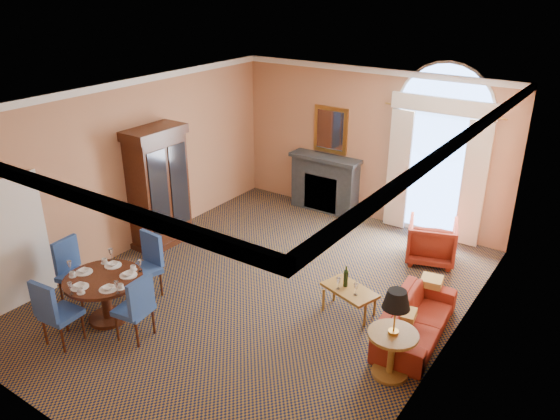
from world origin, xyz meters
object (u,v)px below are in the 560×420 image
Objects in this scene: armoire at (158,189)px; side_table at (394,324)px; sofa at (416,319)px; armchair at (432,241)px; coffee_table at (349,290)px; dining_table at (104,288)px.

armoire is 1.83× the size of side_table.
armchair is at bearing 10.38° from sofa.
coffee_table is (4.19, -0.12, -0.71)m from armoire.
armchair reaches higher than coffee_table.
side_table reaches higher than sofa.
armchair is (3.38, 4.62, -0.16)m from dining_table.
side_table reaches higher than coffee_table.
armchair is at bearing 25.96° from armoire.
dining_table is 5.72m from armchair.
armoire is 2.73m from dining_table.
sofa is 2.42m from armchair.
coffee_table is at bearing 61.07° from armchair.
dining_table is at bearing 35.34° from armchair.
coffee_table is (-1.08, -0.03, 0.13)m from sofa.
armchair is 0.91× the size of coffee_table.
sofa is (4.02, 2.28, -0.28)m from dining_table.
dining_table reaches higher than armchair.
coffee_table is at bearing 86.83° from sofa.
armchair is 2.41m from coffee_table.
armoire is at bearing 7.50° from armchair.
armchair is (-0.64, 2.33, 0.12)m from sofa.
armoire is 5.34m from sofa.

